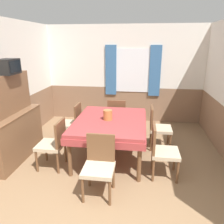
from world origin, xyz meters
name	(u,v)px	position (x,y,z in m)	size (l,w,h in m)	color
wall_back	(125,74)	(0.01, 4.19, 1.31)	(4.61, 0.10, 2.60)	white
wall_left	(6,88)	(-2.13, 2.08, 1.30)	(0.05, 4.57, 2.60)	white
dining_table	(110,125)	(-0.06, 2.01, 0.67)	(1.33, 1.68, 0.77)	#9E3838
chair_right_near	(161,149)	(0.86, 1.49, 0.48)	(0.44, 0.44, 0.89)	brown
chair_left_far	(72,122)	(-0.98, 2.53, 0.48)	(0.44, 0.44, 0.89)	brown
chair_right_far	(158,126)	(0.86, 2.53, 0.48)	(0.44, 0.44, 0.89)	brown
chair_head_window	(117,115)	(-0.06, 3.10, 0.48)	(0.44, 0.44, 0.89)	brown
chair_head_near	(99,164)	(-0.06, 0.92, 0.48)	(0.44, 0.44, 0.89)	brown
chair_left_near	(54,143)	(-0.98, 1.49, 0.48)	(0.44, 0.44, 0.89)	brown
sideboard	(11,125)	(-1.88, 1.70, 0.68)	(0.46, 1.44, 1.61)	brown
tv	(8,67)	(-1.83, 1.77, 1.75)	(0.29, 0.40, 0.26)	black
vase	(108,115)	(-0.11, 2.00, 0.86)	(0.17, 0.17, 0.19)	#B26B38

